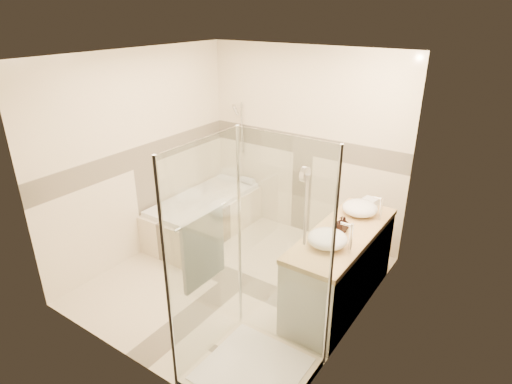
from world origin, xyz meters
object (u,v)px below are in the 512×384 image
Objects in this scene: bathtub at (205,214)px; vessel_sink_far at (327,239)px; vanity at (340,268)px; shower_enclosure at (246,319)px; amenity_bottle_a at (341,225)px; vessel_sink_near at (360,208)px; amenity_bottle_b at (344,223)px.

bathtub is 4.49× the size of vessel_sink_far.
shower_enclosure is (-0.29, -1.27, 0.08)m from vanity.
vanity is 1.31m from shower_enclosure.
shower_enclosure is 1.06m from vessel_sink_far.
amenity_bottle_a is at bearing -121.47° from vanity.
vanity is 0.51m from amenity_bottle_a.
vanity is 4.28× the size of vessel_sink_far.
bathtub is 1.05× the size of vanity.
vanity is 9.26× the size of amenity_bottle_a.
vessel_sink_near is (-0.02, 0.46, 0.50)m from vanity.
bathtub is 2.18m from vanity.
vessel_sink_far is 2.68× the size of amenity_bottle_b.
vanity is at bearing 77.03° from shower_enclosure.
shower_enclosure is 5.39× the size of vessel_sink_far.
amenity_bottle_b is at bearing 78.25° from shower_enclosure.
vanity is at bearing -87.52° from vessel_sink_near.
shower_enclosure is 1.80m from vessel_sink_near.
amenity_bottle_b is (2.13, -0.31, 0.61)m from bathtub.
vessel_sink_far is at bearing -17.91° from bathtub.
bathtub is at bearing 162.09° from vessel_sink_far.
vessel_sink_near reaches higher than bathtub.
amenity_bottle_b is at bearing -8.25° from bathtub.
vessel_sink_far is (-0.02, -0.34, 0.50)m from vanity.
amenity_bottle_a reaches higher than vessel_sink_far.
vessel_sink_near is 0.80m from vessel_sink_far.
amenity_bottle_a is 0.08m from amenity_bottle_b.
amenity_bottle_a is at bearing -90.00° from amenity_bottle_b.
amenity_bottle_b is (0.00, 0.07, -0.02)m from amenity_bottle_a.
shower_enclosure is at bearing -101.75° from amenity_bottle_b.
vessel_sink_far is at bearing -90.00° from vessel_sink_near.
vanity is 0.60m from vessel_sink_far.
vessel_sink_near and vessel_sink_far have the same top height.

